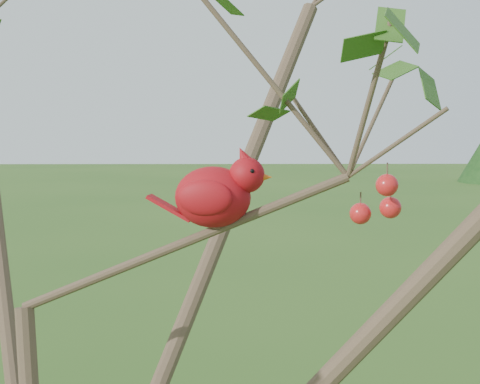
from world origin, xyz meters
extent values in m
sphere|color=red|center=(0.62, 0.04, 2.19)|extent=(0.04, 0.04, 0.04)
sphere|color=red|center=(0.63, 0.07, 2.14)|extent=(0.04, 0.04, 0.04)
sphere|color=red|center=(0.58, 0.08, 2.13)|extent=(0.04, 0.04, 0.04)
ellipsoid|color=#A70E0F|center=(0.31, 0.07, 2.16)|extent=(0.16, 0.13, 0.11)
sphere|color=#A70E0F|center=(0.37, 0.06, 2.20)|extent=(0.07, 0.07, 0.06)
cone|color=#A70E0F|center=(0.36, 0.06, 2.24)|extent=(0.05, 0.04, 0.05)
cone|color=#D85914|center=(0.40, 0.05, 2.20)|extent=(0.03, 0.03, 0.02)
ellipsoid|color=black|center=(0.39, 0.06, 2.20)|extent=(0.02, 0.04, 0.03)
cube|color=#A70E0F|center=(0.23, 0.08, 2.14)|extent=(0.09, 0.05, 0.05)
ellipsoid|color=#A70E0F|center=(0.31, 0.11, 2.17)|extent=(0.10, 0.05, 0.06)
ellipsoid|color=#A70E0F|center=(0.30, 0.03, 2.17)|extent=(0.10, 0.05, 0.06)
camera|label=1|loc=(0.34, -1.14, 2.29)|focal=50.00mm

